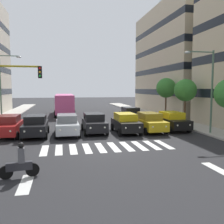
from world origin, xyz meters
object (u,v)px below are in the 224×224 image
Objects in this scene: street_lamp_left at (208,83)px; motorcycle_with_rider at (20,163)px; car_2 at (126,123)px; street_tree_2 at (166,88)px; car_3 at (94,123)px; car_row2_0 at (131,114)px; car_4 at (67,125)px; car_6 at (8,126)px; street_lamp_right at (3,82)px; car_1 at (150,122)px; street_tree_1 at (185,90)px; bus_behind_traffic at (64,102)px; car_5 at (36,126)px; car_0 at (172,121)px.

motorcycle_with_rider is at bearing 28.22° from street_lamp_left.
street_tree_2 is (-7.88, -9.16, 3.08)m from car_2.
car_3 is 1.00× the size of car_row2_0.
car_2 is 5.10m from car_4.
car_row2_0 is at bearing -152.49° from car_6.
street_lamp_right is (4.37, -17.99, 3.99)m from motorcycle_with_rider.
car_3 and car_6 have the same top height.
car_1 is at bearing -179.54° from car_4.
street_tree_1 is (-7.54, -3.44, 2.82)m from car_2.
car_6 is 17.86m from street_tree_1.
street_lamp_right reaches higher than car_1.
car_1 is 12.10m from car_6.
car_4 is at bearing 0.28° from car_2.
street_lamp_left is at bearing 79.26° from street_tree_1.
bus_behind_traffic reaches higher than car_3.
car_1 is 9.92m from car_5.
motorcycle_with_rider is 18.94m from street_lamp_right.
street_tree_2 is (-5.51, -2.51, 3.08)m from car_row2_0.
bus_behind_traffic is 2.05× the size of street_tree_2.
car_0 is 18.62m from bus_behind_traffic.
car_5 is 2.21m from car_6.
car_row2_0 is 0.59× the size of street_lamp_right.
car_2 is 14.87m from street_lamp_right.
car_row2_0 is at bearing 127.92° from bus_behind_traffic.
car_1 is 5.05m from car_3.
car_5 is at bearing -88.43° from motorcycle_with_rider.
car_0 is at bearing -179.63° from car_6.
car_6 is 10.28m from motorcycle_with_rider.
car_0 is 1.00× the size of car_1.
car_3 is 1.00× the size of car_5.
car_0 is 4.65m from car_2.
street_tree_1 reaches higher than car_2.
motorcycle_with_rider is 0.23× the size of street_lamp_right.
car_5 is at bearing 0.68° from car_1.
street_lamp_left is 11.51m from street_tree_2.
street_tree_2 is (-12.98, 7.09, 2.10)m from bus_behind_traffic.
street_tree_1 is (-5.16, 3.21, 2.82)m from car_row2_0.
car_3 and car_4 have the same top height.
car_1 is 0.93× the size of street_tree_1.
motorcycle_with_rider is 16.13m from street_lamp_left.
car_0 and car_row2_0 have the same top height.
street_tree_2 is (-17.70, -8.86, 3.08)m from car_6.
street_lamp_right is at bearing -30.15° from street_lamp_left.
car_0 is 14.45m from car_6.
car_2 and car_6 have the same top height.
car_row2_0 is at bearing -90.84° from car_1.
car_row2_0 is at bearing -120.84° from motorcycle_with_rider.
street_tree_2 is (-19.63, -0.84, -0.68)m from street_lamp_right.
car_3 is at bearing 139.30° from street_lamp_right.
car_0 is 0.93× the size of street_tree_1.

